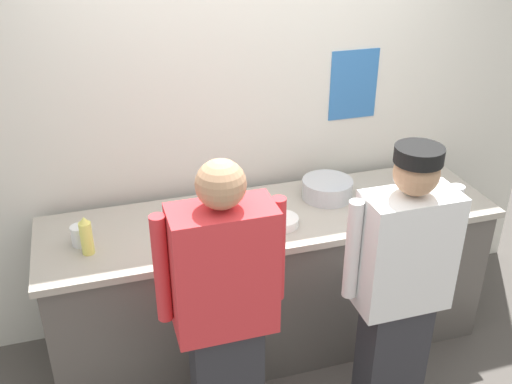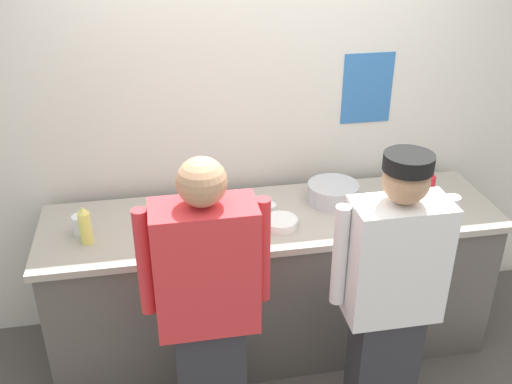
{
  "view_description": "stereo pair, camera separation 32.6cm",
  "coord_description": "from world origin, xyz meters",
  "px_view_note": "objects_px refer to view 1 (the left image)",
  "views": [
    {
      "loc": [
        -0.94,
        -2.42,
        2.65
      ],
      "look_at": [
        -0.1,
        0.34,
        1.12
      ],
      "focal_mm": 41.71,
      "sensor_mm": 36.0,
      "label": 1
    },
    {
      "loc": [
        -0.62,
        -2.49,
        2.65
      ],
      "look_at": [
        -0.1,
        0.34,
        1.12
      ],
      "focal_mm": 41.71,
      "sensor_mm": 36.0,
      "label": 2
    }
  ],
  "objects_px": {
    "mixing_bowl_steel": "(327,189)",
    "squeeze_bottle_primary": "(419,177)",
    "squeeze_bottle_secondary": "(86,236)",
    "deli_cup": "(80,235)",
    "ramekin_orange_sauce": "(399,177)",
    "ramekin_yellow_sauce": "(377,203)",
    "chef_near_left": "(225,313)",
    "ramekin_green_sauce": "(267,207)",
    "plate_stack_front": "(282,221)",
    "chef_center": "(400,287)",
    "ramekin_red_sauce": "(437,194)",
    "sheet_tray": "(206,221)"
  },
  "relations": [
    {
      "from": "ramekin_green_sauce",
      "to": "sheet_tray",
      "type": "bearing_deg",
      "value": -175.21
    },
    {
      "from": "sheet_tray",
      "to": "squeeze_bottle_primary",
      "type": "relative_size",
      "value": 2.68
    },
    {
      "from": "chef_center",
      "to": "plate_stack_front",
      "type": "bearing_deg",
      "value": 123.8
    },
    {
      "from": "sheet_tray",
      "to": "squeeze_bottle_secondary",
      "type": "distance_m",
      "value": 0.66
    },
    {
      "from": "chef_near_left",
      "to": "squeeze_bottle_secondary",
      "type": "height_order",
      "value": "chef_near_left"
    },
    {
      "from": "squeeze_bottle_secondary",
      "to": "deli_cup",
      "type": "height_order",
      "value": "squeeze_bottle_secondary"
    },
    {
      "from": "chef_center",
      "to": "ramekin_red_sauce",
      "type": "height_order",
      "value": "chef_center"
    },
    {
      "from": "plate_stack_front",
      "to": "mixing_bowl_steel",
      "type": "xyz_separation_m",
      "value": [
        0.37,
        0.23,
        0.03
      ]
    },
    {
      "from": "mixing_bowl_steel",
      "to": "squeeze_bottle_secondary",
      "type": "height_order",
      "value": "squeeze_bottle_secondary"
    },
    {
      "from": "ramekin_orange_sauce",
      "to": "ramekin_yellow_sauce",
      "type": "bearing_deg",
      "value": -137.38
    },
    {
      "from": "chef_center",
      "to": "ramekin_green_sauce",
      "type": "distance_m",
      "value": 0.9
    },
    {
      "from": "squeeze_bottle_secondary",
      "to": "ramekin_yellow_sauce",
      "type": "xyz_separation_m",
      "value": [
        1.64,
        0.01,
        -0.08
      ]
    },
    {
      "from": "chef_center",
      "to": "squeeze_bottle_primary",
      "type": "distance_m",
      "value": 0.96
    },
    {
      "from": "squeeze_bottle_primary",
      "to": "squeeze_bottle_secondary",
      "type": "xyz_separation_m",
      "value": [
        -1.99,
        -0.14,
        0.02
      ]
    },
    {
      "from": "mixing_bowl_steel",
      "to": "deli_cup",
      "type": "distance_m",
      "value": 1.45
    },
    {
      "from": "mixing_bowl_steel",
      "to": "sheet_tray",
      "type": "xyz_separation_m",
      "value": [
        -0.76,
        -0.09,
        -0.04
      ]
    },
    {
      "from": "plate_stack_front",
      "to": "squeeze_bottle_primary",
      "type": "relative_size",
      "value": 1.06
    },
    {
      "from": "ramekin_green_sauce",
      "to": "mixing_bowl_steel",
      "type": "bearing_deg",
      "value": 8.69
    },
    {
      "from": "mixing_bowl_steel",
      "to": "squeeze_bottle_primary",
      "type": "xyz_separation_m",
      "value": [
        0.58,
        -0.07,
        0.03
      ]
    },
    {
      "from": "sheet_tray",
      "to": "ramekin_red_sauce",
      "type": "xyz_separation_m",
      "value": [
        1.4,
        -0.11,
        0.01
      ]
    },
    {
      "from": "squeeze_bottle_primary",
      "to": "ramekin_yellow_sauce",
      "type": "height_order",
      "value": "squeeze_bottle_primary"
    },
    {
      "from": "chef_near_left",
      "to": "ramekin_orange_sauce",
      "type": "height_order",
      "value": "chef_near_left"
    },
    {
      "from": "ramekin_yellow_sauce",
      "to": "squeeze_bottle_primary",
      "type": "bearing_deg",
      "value": 20.04
    },
    {
      "from": "squeeze_bottle_primary",
      "to": "squeeze_bottle_secondary",
      "type": "bearing_deg",
      "value": -176.04
    },
    {
      "from": "ramekin_red_sauce",
      "to": "deli_cup",
      "type": "relative_size",
      "value": 0.91
    },
    {
      "from": "ramekin_orange_sauce",
      "to": "plate_stack_front",
      "type": "bearing_deg",
      "value": -161.06
    },
    {
      "from": "squeeze_bottle_secondary",
      "to": "deli_cup",
      "type": "xyz_separation_m",
      "value": [
        -0.04,
        0.1,
        -0.05
      ]
    },
    {
      "from": "mixing_bowl_steel",
      "to": "deli_cup",
      "type": "height_order",
      "value": "mixing_bowl_steel"
    },
    {
      "from": "ramekin_orange_sauce",
      "to": "squeeze_bottle_primary",
      "type": "bearing_deg",
      "value": -71.76
    },
    {
      "from": "sheet_tray",
      "to": "ramekin_red_sauce",
      "type": "height_order",
      "value": "ramekin_red_sauce"
    },
    {
      "from": "deli_cup",
      "to": "ramekin_orange_sauce",
      "type": "bearing_deg",
      "value": 5.38
    },
    {
      "from": "squeeze_bottle_primary",
      "to": "chef_center",
      "type": "bearing_deg",
      "value": -124.72
    },
    {
      "from": "plate_stack_front",
      "to": "ramekin_green_sauce",
      "type": "distance_m",
      "value": 0.17
    },
    {
      "from": "squeeze_bottle_secondary",
      "to": "ramekin_orange_sauce",
      "type": "xyz_separation_m",
      "value": [
        1.94,
        0.28,
        -0.08
      ]
    },
    {
      "from": "mixing_bowl_steel",
      "to": "ramekin_green_sauce",
      "type": "relative_size",
      "value": 3.56
    },
    {
      "from": "squeeze_bottle_primary",
      "to": "ramekin_orange_sauce",
      "type": "bearing_deg",
      "value": 108.24
    },
    {
      "from": "ramekin_orange_sauce",
      "to": "ramekin_yellow_sauce",
      "type": "relative_size",
      "value": 0.75
    },
    {
      "from": "ramekin_red_sauce",
      "to": "deli_cup",
      "type": "bearing_deg",
      "value": 177.48
    },
    {
      "from": "plate_stack_front",
      "to": "ramekin_red_sauce",
      "type": "bearing_deg",
      "value": 1.77
    },
    {
      "from": "chef_near_left",
      "to": "ramekin_green_sauce",
      "type": "height_order",
      "value": "chef_near_left"
    },
    {
      "from": "plate_stack_front",
      "to": "ramekin_green_sauce",
      "type": "bearing_deg",
      "value": 100.32
    },
    {
      "from": "chef_near_left",
      "to": "deli_cup",
      "type": "xyz_separation_m",
      "value": [
        -0.61,
        0.68,
        0.12
      ]
    },
    {
      "from": "ramekin_yellow_sauce",
      "to": "ramekin_green_sauce",
      "type": "xyz_separation_m",
      "value": [
        -0.64,
        0.13,
        0.0
      ]
    },
    {
      "from": "chef_near_left",
      "to": "squeeze_bottle_secondary",
      "type": "relative_size",
      "value": 7.69
    },
    {
      "from": "sheet_tray",
      "to": "chef_center",
      "type": "bearing_deg",
      "value": -43.04
    },
    {
      "from": "ramekin_green_sauce",
      "to": "squeeze_bottle_secondary",
      "type": "bearing_deg",
      "value": -171.82
    },
    {
      "from": "deli_cup",
      "to": "plate_stack_front",
      "type": "bearing_deg",
      "value": -6.5
    },
    {
      "from": "chef_near_left",
      "to": "ramekin_red_sauce",
      "type": "relative_size",
      "value": 16.68
    },
    {
      "from": "ramekin_green_sauce",
      "to": "squeeze_bottle_primary",
      "type": "bearing_deg",
      "value": -0.44
    },
    {
      "from": "deli_cup",
      "to": "ramekin_red_sauce",
      "type": "bearing_deg",
      "value": -2.52
    }
  ]
}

